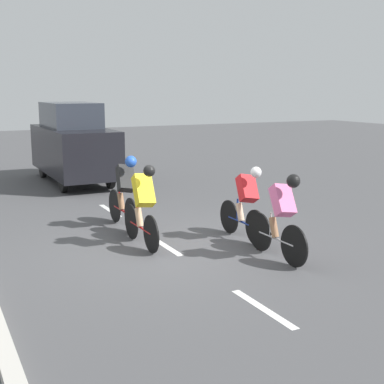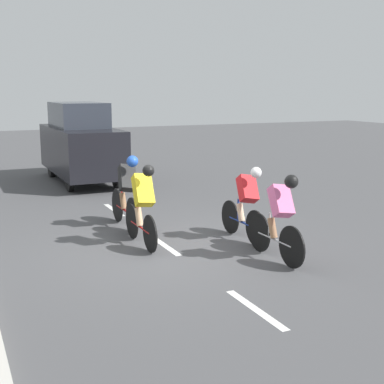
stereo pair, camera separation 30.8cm
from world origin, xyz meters
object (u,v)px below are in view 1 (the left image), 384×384
Objects in this scene: cyclist_pink at (281,214)px; cyclist_black at (125,190)px; support_car at (73,144)px; cyclist_red at (246,201)px; cyclist_yellow at (143,204)px.

cyclist_black is at bearing -62.48° from cyclist_pink.
cyclist_red is at bearing 99.45° from support_car.
cyclist_yellow is at bearing 85.29° from support_car.
cyclist_pink is 1.29m from cyclist_red.
cyclist_pink is at bearing 117.52° from cyclist_black.
cyclist_pink is 0.97× the size of cyclist_black.
cyclist_black is 0.38× the size of support_car.
support_car is at bearing -94.71° from cyclist_yellow.
cyclist_pink is 0.37× the size of support_car.
cyclist_red is 2.53m from cyclist_black.
cyclist_red is 1.94m from cyclist_yellow.
cyclist_red is 0.36× the size of support_car.
cyclist_pink is at bearing 97.38° from support_car.
cyclist_black reaches higher than cyclist_pink.
support_car reaches higher than cyclist_yellow.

